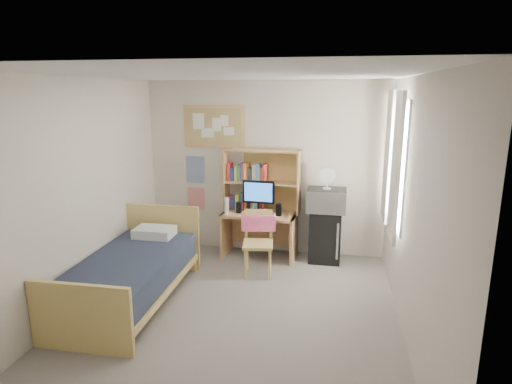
% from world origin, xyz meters
% --- Properties ---
extents(floor, '(3.60, 4.20, 0.02)m').
position_xyz_m(floor, '(0.00, 0.00, -0.01)').
color(floor, gray).
rests_on(floor, ground).
extents(ceiling, '(3.60, 4.20, 0.02)m').
position_xyz_m(ceiling, '(0.00, 0.00, 2.60)').
color(ceiling, white).
rests_on(ceiling, wall_back).
extents(wall_back, '(3.60, 0.04, 2.60)m').
position_xyz_m(wall_back, '(0.00, 2.10, 1.30)').
color(wall_back, beige).
rests_on(wall_back, floor).
extents(wall_front, '(3.60, 0.04, 2.60)m').
position_xyz_m(wall_front, '(0.00, -2.10, 1.30)').
color(wall_front, beige).
rests_on(wall_front, floor).
extents(wall_left, '(0.04, 4.20, 2.60)m').
position_xyz_m(wall_left, '(-1.80, 0.00, 1.30)').
color(wall_left, beige).
rests_on(wall_left, floor).
extents(wall_right, '(0.04, 4.20, 2.60)m').
position_xyz_m(wall_right, '(1.80, 0.00, 1.30)').
color(wall_right, beige).
rests_on(wall_right, floor).
extents(window_unit, '(0.10, 1.40, 1.70)m').
position_xyz_m(window_unit, '(1.75, 1.20, 1.60)').
color(window_unit, white).
rests_on(window_unit, wall_right).
extents(curtain_left, '(0.04, 0.55, 1.70)m').
position_xyz_m(curtain_left, '(1.72, 0.80, 1.60)').
color(curtain_left, white).
rests_on(curtain_left, wall_right).
extents(curtain_right, '(0.04, 0.55, 1.70)m').
position_xyz_m(curtain_right, '(1.72, 1.60, 1.60)').
color(curtain_right, white).
rests_on(curtain_right, wall_right).
extents(bulletin_board, '(0.94, 0.03, 0.64)m').
position_xyz_m(bulletin_board, '(-0.78, 2.08, 1.92)').
color(bulletin_board, tan).
rests_on(bulletin_board, wall_back).
extents(poster_wave, '(0.30, 0.01, 0.42)m').
position_xyz_m(poster_wave, '(-1.10, 2.09, 1.25)').
color(poster_wave, '#244C93').
rests_on(poster_wave, wall_back).
extents(poster_japan, '(0.28, 0.01, 0.36)m').
position_xyz_m(poster_japan, '(-1.10, 2.09, 0.78)').
color(poster_japan, red).
rests_on(poster_japan, wall_back).
extents(desk, '(1.12, 0.61, 0.68)m').
position_xyz_m(desk, '(-0.03, 1.80, 0.34)').
color(desk, tan).
rests_on(desk, floor).
extents(desk_chair, '(0.49, 0.49, 0.87)m').
position_xyz_m(desk_chair, '(0.06, 1.16, 0.44)').
color(desk_chair, '#D8BB66').
rests_on(desk_chair, floor).
extents(mini_fridge, '(0.45, 0.45, 0.76)m').
position_xyz_m(mini_fridge, '(0.94, 1.84, 0.38)').
color(mini_fridge, black).
rests_on(mini_fridge, floor).
extents(bed, '(1.03, 2.03, 0.56)m').
position_xyz_m(bed, '(-1.28, 0.13, 0.28)').
color(bed, '#1A202F').
rests_on(bed, floor).
extents(hutch, '(1.16, 0.37, 0.93)m').
position_xyz_m(hutch, '(-0.02, 1.95, 1.15)').
color(hutch, tan).
rests_on(hutch, desk).
extents(monitor, '(0.47, 0.07, 0.50)m').
position_xyz_m(monitor, '(-0.03, 1.74, 0.93)').
color(monitor, black).
rests_on(monitor, desk).
extents(keyboard, '(0.42, 0.16, 0.02)m').
position_xyz_m(keyboard, '(-0.04, 1.60, 0.69)').
color(keyboard, black).
rests_on(keyboard, desk).
extents(speaker_left, '(0.07, 0.07, 0.17)m').
position_xyz_m(speaker_left, '(-0.33, 1.76, 0.76)').
color(speaker_left, black).
rests_on(speaker_left, desk).
extents(speaker_right, '(0.08, 0.08, 0.18)m').
position_xyz_m(speaker_right, '(0.27, 1.72, 0.77)').
color(speaker_right, black).
rests_on(speaker_right, desk).
extents(water_bottle, '(0.07, 0.07, 0.23)m').
position_xyz_m(water_bottle, '(-0.51, 1.73, 0.80)').
color(water_bottle, silver).
rests_on(water_bottle, desk).
extents(hoodie, '(0.48, 0.21, 0.22)m').
position_xyz_m(hoodie, '(0.04, 1.36, 0.68)').
color(hoodie, '#FF6195').
rests_on(hoodie, desk_chair).
extents(microwave, '(0.55, 0.42, 0.32)m').
position_xyz_m(microwave, '(0.94, 1.82, 0.92)').
color(microwave, '#BCBCC1').
rests_on(microwave, mini_fridge).
extents(desk_fan, '(0.23, 0.23, 0.29)m').
position_xyz_m(desk_fan, '(0.94, 1.82, 1.23)').
color(desk_fan, silver).
rests_on(desk_fan, microwave).
extents(pillow, '(0.51, 0.36, 0.12)m').
position_xyz_m(pillow, '(-1.28, 0.88, 0.62)').
color(pillow, silver).
rests_on(pillow, bed).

